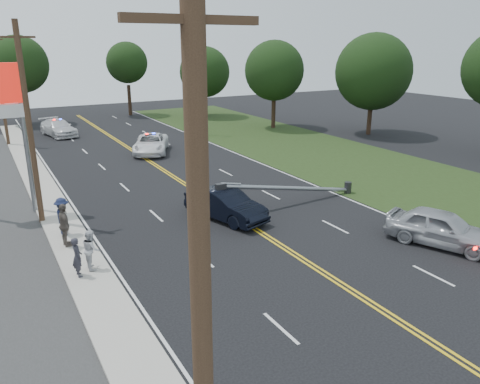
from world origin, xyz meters
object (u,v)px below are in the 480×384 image
utility_pole_far (0,89)px  waiting_sedan (442,228)px  crashed_sedan (225,205)px  bystander_c (63,216)px  emergency_b (58,128)px  utility_pole_near (202,346)px  emergency_a (151,144)px  bystander_a (77,257)px  fallen_streetlight (297,188)px  bystander_d (64,225)px  traffic_signal (201,93)px  utility_pole_mid (29,125)px  bystander_b (91,249)px

utility_pole_far → waiting_sedan: bearing=-65.3°
crashed_sedan → bystander_c: 8.07m
crashed_sedan → emergency_b: 29.03m
utility_pole_near → emergency_a: bearing=72.4°
utility_pole_near → bystander_a: (0.44, 12.78, -4.15)m
fallen_streetlight → utility_pole_far: utility_pole_far is taller
crashed_sedan → bystander_d: bystander_d is taller
waiting_sedan → emergency_a: bearing=78.8°
bystander_a → emergency_b: bearing=-12.3°
traffic_signal → bystander_a: size_ratio=4.34×
emergency_a → bystander_a: 22.24m
crashed_sedan → emergency_a: bearing=67.4°
utility_pole_far → waiting_sedan: 37.75m
utility_pole_far → utility_pole_mid: bearing=-90.0°
waiting_sedan → bystander_c: 17.78m
utility_pole_mid → bystander_b: bearing=-81.0°
bystander_d → utility_pole_near: bearing=172.8°
crashed_sedan → emergency_b: (-3.80, 28.78, 0.01)m
traffic_signal → bystander_b: bearing=-123.5°
crashed_sedan → bystander_c: (-7.88, 1.73, 0.23)m
utility_pole_mid → emergency_b: size_ratio=1.79×
traffic_signal → bystander_d: size_ratio=3.51×
bystander_c → bystander_b: bearing=-178.8°
utility_pole_near → crashed_sedan: size_ratio=2.05×
traffic_signal → bystander_d: traffic_signal is taller
utility_pole_mid → waiting_sedan: 20.24m
emergency_a → utility_pole_mid: bearing=-104.4°
fallen_streetlight → bystander_a: (-12.95, -3.22, 0.01)m
utility_pole_mid → bystander_c: (0.69, -2.51, -4.05)m
utility_pole_far → bystander_b: 29.12m
utility_pole_near → waiting_sedan: (15.67, 7.92, -4.24)m
emergency_a → bystander_d: bystander_d is taller
fallen_streetlight → utility_pole_far: size_ratio=0.94×
bystander_a → utility_pole_mid: bearing=-1.1°
utility_pole_far → fallen_streetlight: bearing=-62.8°
emergency_a → utility_pole_near: bearing=-82.7°
fallen_streetlight → bystander_d: bearing=180.0°
emergency_b → traffic_signal: bearing=-38.5°
fallen_streetlight → waiting_sedan: 8.40m
fallen_streetlight → bystander_c: 12.78m
utility_pole_far → bystander_a: bearing=-89.1°
fallen_streetlight → bystander_c: (-12.70, 1.49, 0.12)m
utility_pole_mid → utility_pole_far: bearing=90.0°
bystander_a → crashed_sedan: bearing=-74.4°
bystander_d → traffic_signal: bearing=-42.9°
fallen_streetlight → crashed_sedan: (-4.81, -0.24, -0.12)m
bystander_c → utility_pole_mid: bearing=11.5°
utility_pole_far → traffic_signal: bearing=-12.9°
utility_pole_mid → utility_pole_far: 22.00m
waiting_sedan → bystander_d: size_ratio=2.46×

